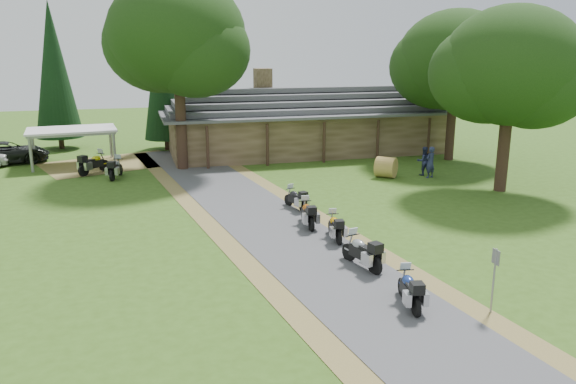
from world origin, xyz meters
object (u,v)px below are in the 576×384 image
object	(u,v)px
motorcycle_carport_b	(116,167)
lodge	(305,119)
motorcycle_row_a	(410,288)
motorcycle_carport_a	(94,162)
motorcycle_row_c	(335,226)
motorcycle_row_b	(362,250)
carport	(73,147)
hay_bale	(386,167)
motorcycle_row_e	(296,198)
motorcycle_row_d	(308,213)
car_dark_suv	(6,147)

from	to	relation	value
motorcycle_carport_b	lodge	bearing A→B (deg)	-51.19
motorcycle_row_a	motorcycle_carport_b	distance (m)	22.44
motorcycle_carport_a	motorcycle_row_c	bearing A→B (deg)	-103.12
motorcycle_row_c	motorcycle_carport_a	distance (m)	18.84
motorcycle_row_a	motorcycle_carport_a	xyz separation A→B (m)	(-10.36, 22.21, 0.13)
lodge	motorcycle_row_a	xyz separation A→B (m)	(-4.75, -26.23, -1.84)
motorcycle_row_b	motorcycle_row_c	xyz separation A→B (m)	(0.13, 3.13, -0.07)
carport	motorcycle_row_c	size ratio (longest dim) A/B	3.27
lodge	carport	xyz separation A→B (m)	(-16.56, -0.63, -1.23)
motorcycle_row_a	hay_bale	bearing A→B (deg)	-12.69
motorcycle_carport_a	motorcycle_carport_b	bearing A→B (deg)	-96.99
carport	hay_bale	size ratio (longest dim) A/B	4.50
motorcycle_row_a	motorcycle_row_b	distance (m)	3.31
lodge	motorcycle_row_c	size ratio (longest dim) A/B	12.37
motorcycle_carport_b	motorcycle_row_e	bearing A→B (deg)	-120.88
motorcycle_row_a	motorcycle_row_d	bearing A→B (deg)	14.39
motorcycle_carport_a	hay_bale	xyz separation A→B (m)	(17.27, -5.82, -0.11)
motorcycle_carport_a	carport	bearing A→B (deg)	67.01
motorcycle_carport_b	motorcycle_row_a	bearing A→B (deg)	-139.96
lodge	motorcycle_row_e	world-z (taller)	lodge
motorcycle_carport_b	hay_bale	xyz separation A→B (m)	(15.92, -4.16, -0.04)
carport	motorcycle_row_b	xyz separation A→B (m)	(11.62, -22.29, -0.56)
motorcycle_row_b	lodge	bearing A→B (deg)	-27.28
lodge	motorcycle_carport_a	size ratio (longest dim) A/B	9.97
car_dark_suv	motorcycle_row_b	world-z (taller)	car_dark_suv
motorcycle_carport_a	motorcycle_carport_b	world-z (taller)	motorcycle_carport_a
car_dark_suv	motorcycle_row_e	size ratio (longest dim) A/B	3.52
motorcycle_row_c	motorcycle_row_e	size ratio (longest dim) A/B	1.03
lodge	motorcycle_row_d	size ratio (longest dim) A/B	11.54
motorcycle_row_a	motorcycle_row_e	bearing A→B (deg)	12.02
motorcycle_row_e	motorcycle_row_b	bearing A→B (deg)	164.70
motorcycle_carport_a	lodge	bearing A→B (deg)	-31.36
lodge	motorcycle_carport_a	xyz separation A→B (m)	(-15.11, -4.02, -1.72)
motorcycle_carport_a	car_dark_suv	bearing A→B (deg)	93.79
carport	motorcycle_carport_a	world-z (taller)	carport
carport	car_dark_suv	size ratio (longest dim) A/B	0.95
carport	motorcycle_row_a	bearing A→B (deg)	-71.03
motorcycle_row_e	motorcycle_carport_a	world-z (taller)	motorcycle_carport_a
carport	motorcycle_row_d	bearing A→B (deg)	-62.72
carport	motorcycle_row_b	world-z (taller)	carport
motorcycle_row_b	motorcycle_row_c	world-z (taller)	motorcycle_row_b
motorcycle_row_b	motorcycle_carport_a	bearing A→B (deg)	13.16
motorcycle_row_d	motorcycle_row_e	bearing A→B (deg)	-1.03
lodge	hay_bale	world-z (taller)	lodge
motorcycle_row_e	motorcycle_row_a	bearing A→B (deg)	165.30
carport	motorcycle_row_c	xyz separation A→B (m)	(11.75, -19.16, -0.63)
motorcycle_carport_a	motorcycle_row_d	bearing A→B (deg)	-101.04
motorcycle_row_c	lodge	bearing A→B (deg)	-7.01
motorcycle_carport_a	motorcycle_row_e	bearing A→B (deg)	-94.02
hay_bale	motorcycle_row_c	bearing A→B (deg)	-124.99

